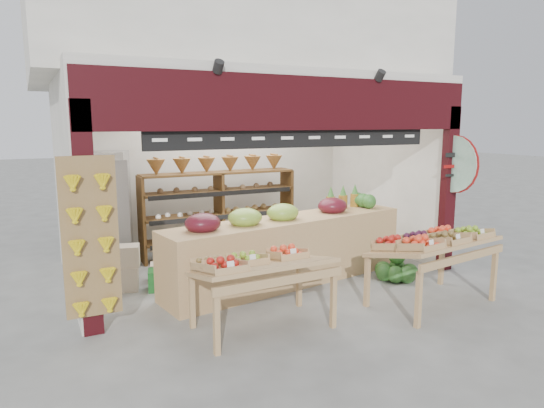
% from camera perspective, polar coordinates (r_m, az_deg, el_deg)
% --- Properties ---
extents(ground, '(60.00, 60.00, 0.00)m').
position_cam_1_polar(ground, '(7.82, -0.60, -8.31)').
color(ground, slate).
rests_on(ground, ground).
extents(shop_structure, '(6.36, 5.12, 5.40)m').
position_cam_1_polar(shop_structure, '(9.05, -5.45, 19.19)').
color(shop_structure, silver).
rests_on(shop_structure, ground).
extents(banana_board, '(0.60, 0.15, 1.80)m').
position_cam_1_polar(banana_board, '(5.68, -20.52, -4.12)').
color(banana_board, olive).
rests_on(banana_board, ground).
extents(gift_sign, '(0.04, 0.93, 0.92)m').
position_cam_1_polar(gift_sign, '(8.22, 20.65, 4.41)').
color(gift_sign, '#A5CFB9').
rests_on(gift_sign, ground).
extents(back_shelving, '(2.87, 0.47, 1.78)m').
position_cam_1_polar(back_shelving, '(8.88, -6.27, 1.38)').
color(back_shelving, brown).
rests_on(back_shelving, ground).
extents(refrigerator, '(0.94, 0.94, 1.93)m').
position_cam_1_polar(refrigerator, '(8.70, -18.94, -0.48)').
color(refrigerator, '#B6B8BD').
rests_on(refrigerator, ground).
extents(cardboard_stack, '(1.06, 0.76, 0.66)m').
position_cam_1_polar(cardboard_stack, '(7.40, -15.11, -7.74)').
color(cardboard_stack, beige).
rests_on(cardboard_stack, ground).
extents(mid_counter, '(4.03, 1.37, 1.22)m').
position_cam_1_polar(mid_counter, '(7.31, 1.84, -5.19)').
color(mid_counter, tan).
rests_on(mid_counter, ground).
extents(display_table_left, '(1.61, 0.92, 1.02)m').
position_cam_1_polar(display_table_left, '(5.66, -2.37, -7.16)').
color(display_table_left, tan).
rests_on(display_table_left, ground).
extents(display_table_right, '(1.80, 1.16, 1.07)m').
position_cam_1_polar(display_table_right, '(6.74, 18.47, -4.31)').
color(display_table_right, tan).
rests_on(display_table_right, ground).
extents(watermelon_pile, '(0.64, 0.64, 0.50)m').
position_cam_1_polar(watermelon_pile, '(7.77, 14.40, -7.47)').
color(watermelon_pile, '#1F4C19').
rests_on(watermelon_pile, ground).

